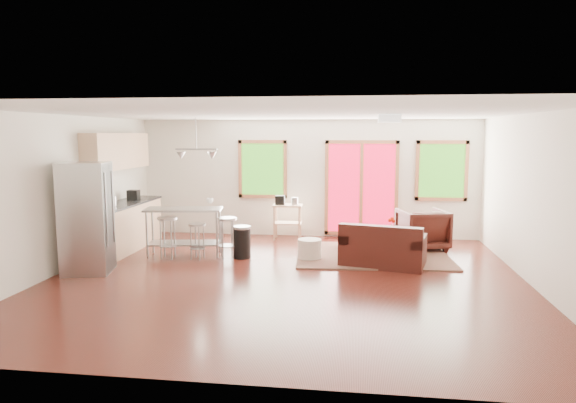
# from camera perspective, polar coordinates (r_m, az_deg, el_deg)

# --- Properties ---
(floor) EXTENTS (7.50, 7.00, 0.02)m
(floor) POSITION_cam_1_polar(r_m,az_deg,el_deg) (8.25, -0.28, -8.64)
(floor) COLOR #36120D
(floor) RESTS_ON ground
(ceiling) EXTENTS (7.50, 7.00, 0.02)m
(ceiling) POSITION_cam_1_polar(r_m,az_deg,el_deg) (7.93, -0.29, 9.87)
(ceiling) COLOR white
(ceiling) RESTS_ON ground
(back_wall) EXTENTS (7.50, 0.02, 2.60)m
(back_wall) POSITION_cam_1_polar(r_m,az_deg,el_deg) (11.45, 2.14, 2.59)
(back_wall) COLOR silver
(back_wall) RESTS_ON ground
(left_wall) EXTENTS (0.02, 7.00, 2.60)m
(left_wall) POSITION_cam_1_polar(r_m,az_deg,el_deg) (9.28, -23.95, 0.78)
(left_wall) COLOR silver
(left_wall) RESTS_ON ground
(right_wall) EXTENTS (0.02, 7.00, 2.60)m
(right_wall) POSITION_cam_1_polar(r_m,az_deg,el_deg) (8.35, 26.22, -0.04)
(right_wall) COLOR silver
(right_wall) RESTS_ON ground
(front_wall) EXTENTS (7.50, 0.02, 2.60)m
(front_wall) POSITION_cam_1_polar(r_m,az_deg,el_deg) (4.58, -6.38, -4.97)
(front_wall) COLOR silver
(front_wall) RESTS_ON ground
(window_left) EXTENTS (1.10, 0.05, 1.30)m
(window_left) POSITION_cam_1_polar(r_m,az_deg,el_deg) (11.53, -2.84, 3.61)
(window_left) COLOR #265A13
(window_left) RESTS_ON back_wall
(french_doors) EXTENTS (1.60, 0.05, 2.10)m
(french_doors) POSITION_cam_1_polar(r_m,az_deg,el_deg) (11.37, 8.14, 1.47)
(french_doors) COLOR #B90D2B
(french_doors) RESTS_ON back_wall
(window_right) EXTENTS (1.10, 0.05, 1.30)m
(window_right) POSITION_cam_1_polar(r_m,az_deg,el_deg) (11.48, 16.71, 3.29)
(window_right) COLOR #265A13
(window_right) RESTS_ON back_wall
(rug) EXTENTS (2.95, 2.35, 0.03)m
(rug) POSITION_cam_1_polar(r_m,az_deg,el_deg) (9.87, 9.34, -5.89)
(rug) COLOR #4F5B3A
(rug) RESTS_ON floor
(loveseat) EXTENTS (1.56, 1.10, 0.76)m
(loveseat) POSITION_cam_1_polar(r_m,az_deg,el_deg) (9.10, 10.46, -5.21)
(loveseat) COLOR black
(loveseat) RESTS_ON floor
(coffee_table) EXTENTS (1.14, 0.94, 0.39)m
(coffee_table) POSITION_cam_1_polar(r_m,az_deg,el_deg) (10.02, 11.55, -3.82)
(coffee_table) COLOR #361B14
(coffee_table) RESTS_ON floor
(armchair) EXTENTS (1.05, 1.01, 0.89)m
(armchair) POSITION_cam_1_polar(r_m,az_deg,el_deg) (10.52, 14.70, -2.80)
(armchair) COLOR black
(armchair) RESTS_ON floor
(ottoman) EXTENTS (0.68, 0.68, 0.40)m
(ottoman) POSITION_cam_1_polar(r_m,az_deg,el_deg) (10.28, 7.65, -4.24)
(ottoman) COLOR black
(ottoman) RESTS_ON floor
(pouf) EXTENTS (0.48, 0.48, 0.37)m
(pouf) POSITION_cam_1_polar(r_m,az_deg,el_deg) (9.44, 2.41, -5.33)
(pouf) COLOR silver
(pouf) RESTS_ON floor
(vase) EXTENTS (0.24, 0.25, 0.33)m
(vase) POSITION_cam_1_polar(r_m,az_deg,el_deg) (9.90, 11.42, -2.90)
(vase) COLOR silver
(vase) RESTS_ON coffee_table
(book) EXTENTS (0.19, 0.03, 0.26)m
(book) POSITION_cam_1_polar(r_m,az_deg,el_deg) (9.65, 13.44, -3.16)
(book) COLOR maroon
(book) RESTS_ON coffee_table
(cabinets) EXTENTS (0.64, 2.24, 2.30)m
(cabinets) POSITION_cam_1_polar(r_m,az_deg,el_deg) (10.68, -17.83, -0.14)
(cabinets) COLOR tan
(cabinets) RESTS_ON floor
(refrigerator) EXTENTS (0.87, 0.85, 1.83)m
(refrigerator) POSITION_cam_1_polar(r_m,az_deg,el_deg) (9.06, -21.41, -1.70)
(refrigerator) COLOR #B7BABC
(refrigerator) RESTS_ON floor
(island) EXTENTS (1.49, 0.78, 0.90)m
(island) POSITION_cam_1_polar(r_m,az_deg,el_deg) (9.85, -11.49, -2.36)
(island) COLOR #B7BABC
(island) RESTS_ON floor
(cup) EXTENTS (0.15, 0.13, 0.13)m
(cup) POSITION_cam_1_polar(r_m,az_deg,el_deg) (10.04, -8.68, 0.17)
(cup) COLOR white
(cup) RESTS_ON island
(bar_stool_a) EXTENTS (0.38, 0.38, 0.77)m
(bar_stool_a) POSITION_cam_1_polar(r_m,az_deg,el_deg) (9.69, -13.26, -2.86)
(bar_stool_a) COLOR #B7BABC
(bar_stool_a) RESTS_ON floor
(bar_stool_b) EXTENTS (0.37, 0.37, 0.66)m
(bar_stool_b) POSITION_cam_1_polar(r_m,az_deg,el_deg) (9.55, -10.06, -3.43)
(bar_stool_b) COLOR #B7BABC
(bar_stool_b) RESTS_ON floor
(bar_stool_c) EXTENTS (0.47, 0.47, 0.76)m
(bar_stool_c) POSITION_cam_1_polar(r_m,az_deg,el_deg) (9.52, -6.78, -2.94)
(bar_stool_c) COLOR #B7BABC
(bar_stool_c) RESTS_ON floor
(trash_can) EXTENTS (0.39, 0.39, 0.60)m
(trash_can) POSITION_cam_1_polar(r_m,az_deg,el_deg) (9.55, -5.12, -4.49)
(trash_can) COLOR black
(trash_can) RESTS_ON floor
(kitchen_cart) EXTENTS (0.64, 0.42, 0.96)m
(kitchen_cart) POSITION_cam_1_polar(r_m,az_deg,el_deg) (11.12, -0.16, -0.90)
(kitchen_cart) COLOR tan
(kitchen_cart) RESTS_ON floor
(ceiling_flush) EXTENTS (0.35, 0.35, 0.12)m
(ceiling_flush) POSITION_cam_1_polar(r_m,az_deg,el_deg) (8.46, 11.21, 9.04)
(ceiling_flush) COLOR white
(ceiling_flush) RESTS_ON ceiling
(pendant_light) EXTENTS (0.80, 0.18, 0.79)m
(pendant_light) POSITION_cam_1_polar(r_m,az_deg,el_deg) (9.82, -10.15, 5.15)
(pendant_light) COLOR gray
(pendant_light) RESTS_ON ceiling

